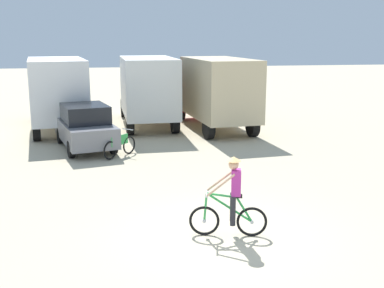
% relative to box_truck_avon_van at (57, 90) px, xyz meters
% --- Properties ---
extents(ground_plane, '(120.00, 120.00, 0.00)m').
position_rel_box_truck_avon_van_xyz_m(ground_plane, '(4.77, -13.39, -1.87)').
color(ground_plane, beige).
extents(box_truck_avon_van, '(3.25, 7.01, 3.35)m').
position_rel_box_truck_avon_van_xyz_m(box_truck_avon_van, '(0.00, 0.00, 0.00)').
color(box_truck_avon_van, white).
rests_on(box_truck_avon_van, ground).
extents(box_truck_white_box, '(2.51, 6.80, 3.35)m').
position_rel_box_truck_avon_van_xyz_m(box_truck_white_box, '(4.25, 0.44, 0.00)').
color(box_truck_white_box, white).
rests_on(box_truck_white_box, ground).
extents(box_truck_tan_camper, '(2.99, 6.94, 3.35)m').
position_rel_box_truck_avon_van_xyz_m(box_truck_tan_camper, '(7.36, -0.96, 0.00)').
color(box_truck_tan_camper, '#CCB78E').
rests_on(box_truck_tan_camper, ground).
extents(sedan_parked, '(2.70, 4.50, 1.76)m').
position_rel_box_truck_avon_van_xyz_m(sedan_parked, '(1.42, -4.27, -0.99)').
color(sedan_parked, slate).
rests_on(sedan_parked, ground).
extents(cyclist_orange_shirt, '(1.70, 0.59, 1.82)m').
position_rel_box_truck_avon_van_xyz_m(cyclist_orange_shirt, '(4.94, -13.47, -1.03)').
color(cyclist_orange_shirt, black).
rests_on(cyclist_orange_shirt, ground).
extents(bicycle_spare, '(1.21, 1.32, 0.97)m').
position_rel_box_truck_avon_van_xyz_m(bicycle_spare, '(2.72, -5.81, -1.48)').
color(bicycle_spare, black).
rests_on(bicycle_spare, ground).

